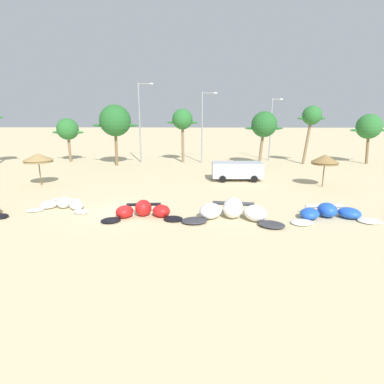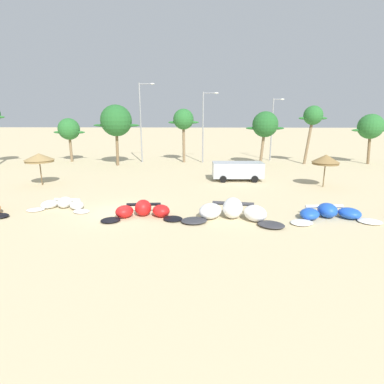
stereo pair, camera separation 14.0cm
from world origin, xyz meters
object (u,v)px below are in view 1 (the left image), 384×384
at_px(kite_left, 63,205).
at_px(beach_umbrella_middle, 325,159).
at_px(palm_right_of_gap, 312,117).
at_px(lamppost_west_center, 203,124).
at_px(kite_center, 233,212).
at_px(palm_left_of_gap, 115,121).
at_px(kite_left_of_center, 143,211).
at_px(lamppost_east_center, 272,126).
at_px(kite_right_of_center, 329,213).
at_px(palm_left, 68,130).
at_px(lamppost_west, 141,119).
at_px(palm_center_right, 264,125).
at_px(palm_right, 369,127).
at_px(beach_umbrella_near_van, 38,158).
at_px(parked_van, 236,170).
at_px(palm_center_left, 182,120).

relative_size(kite_left, beach_umbrella_middle, 1.60).
distance_m(palm_right_of_gap, lamppost_west_center, 14.12).
distance_m(kite_left, kite_center, 12.05).
bearing_deg(kite_left, palm_left_of_gap, 92.87).
xyz_separation_m(kite_left_of_center, kite_center, (5.83, -0.35, 0.10)).
bearing_deg(lamppost_east_center, kite_center, -107.21).
height_order(kite_right_of_center, lamppost_east_center, lamppost_east_center).
xyz_separation_m(kite_center, palm_left, (-20.24, 23.91, 3.94)).
xyz_separation_m(kite_center, lamppost_west_center, (-1.64, 23.66, 4.73)).
relative_size(kite_left_of_center, lamppost_east_center, 0.63).
xyz_separation_m(kite_right_of_center, beach_umbrella_middle, (3.01, 9.04, 2.19)).
bearing_deg(lamppost_west, palm_left_of_gap, -134.29).
bearing_deg(palm_center_right, palm_left_of_gap, -179.03).
bearing_deg(kite_left_of_center, kite_left, 164.69).
xyz_separation_m(palm_left_of_gap, palm_right, (32.95, 2.15, -0.80)).
height_order(kite_left, beach_umbrella_near_van, beach_umbrella_near_van).
bearing_deg(kite_left_of_center, lamppost_west_center, 79.80).
distance_m(beach_umbrella_middle, lamppost_west_center, 18.18).
distance_m(palm_right_of_gap, lamppost_west, 22.53).
relative_size(beach_umbrella_middle, parked_van, 0.59).
relative_size(palm_left, lamppost_west, 0.57).
height_order(kite_left_of_center, parked_van, parked_van).
xyz_separation_m(kite_left, kite_center, (11.88, -2.01, 0.21)).
bearing_deg(kite_right_of_center, lamppost_west, 124.99).
bearing_deg(palm_center_left, kite_right_of_center, -65.49).
distance_m(palm_left_of_gap, palm_center_right, 18.85).
distance_m(palm_left_of_gap, lamppost_west_center, 11.51).
distance_m(kite_center, palm_left_of_gap, 25.11).
height_order(kite_center, parked_van, parked_van).
relative_size(palm_center_right, palm_right, 1.05).
relative_size(kite_left, palm_right_of_gap, 0.63).
height_order(kite_left_of_center, beach_umbrella_near_van, beach_umbrella_near_van).
bearing_deg(beach_umbrella_middle, kite_left_of_center, -149.12).
distance_m(kite_left_of_center, palm_left, 27.91).
height_order(palm_left_of_gap, lamppost_east_center, lamppost_east_center).
height_order(kite_left, palm_right_of_gap, palm_right_of_gap).
xyz_separation_m(beach_umbrella_middle, lamppost_east_center, (-1.26, 16.56, 2.28)).
relative_size(kite_left, palm_left, 0.80).
distance_m(beach_umbrella_middle, lamppost_west, 24.36).
bearing_deg(palm_center_left, palm_left_of_gap, -160.43).
bearing_deg(palm_right, lamppost_east_center, 166.74).
distance_m(palm_right_of_gap, palm_right, 7.82).
distance_m(palm_center_right, lamppost_west_center, 8.02).
bearing_deg(palm_center_right, palm_right_of_gap, 13.19).
bearing_deg(kite_left_of_center, lamppost_west, 100.31).
distance_m(beach_umbrella_middle, palm_left, 32.97).
bearing_deg(lamppost_west, beach_umbrella_middle, -36.54).
distance_m(kite_left, palm_left, 23.82).
bearing_deg(palm_left_of_gap, palm_left, 158.33).
height_order(kite_left, kite_right_of_center, kite_right_of_center).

